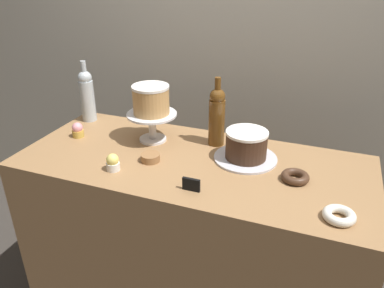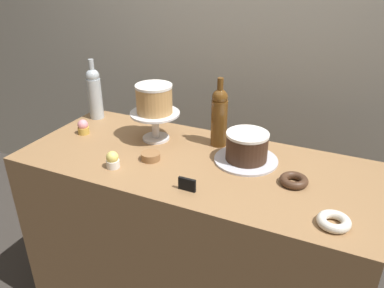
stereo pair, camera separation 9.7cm
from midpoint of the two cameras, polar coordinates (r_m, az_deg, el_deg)
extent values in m
cube|color=#BCB7A8|center=(2.36, 10.82, 15.65)|extent=(6.00, 0.05, 2.60)
cube|color=#997047|center=(1.93, 1.49, -14.55)|extent=(1.54, 0.66, 0.92)
cylinder|color=silver|center=(1.86, -3.95, 0.90)|extent=(0.13, 0.13, 0.01)
cylinder|color=silver|center=(1.83, -4.01, 2.74)|extent=(0.04, 0.04, 0.12)
cylinder|color=silver|center=(1.80, -4.07, 4.60)|extent=(0.24, 0.24, 0.01)
cylinder|color=tan|center=(1.78, -4.14, 6.59)|extent=(0.17, 0.17, 0.12)
cylinder|color=white|center=(1.76, -4.21, 8.66)|extent=(0.17, 0.17, 0.01)
cylinder|color=silver|center=(1.68, 9.75, -2.38)|extent=(0.28, 0.28, 0.01)
cylinder|color=#3D2619|center=(1.65, 9.91, -0.52)|extent=(0.18, 0.18, 0.11)
cylinder|color=white|center=(1.62, 10.08, 1.42)|extent=(0.18, 0.18, 0.01)
cylinder|color=#B2BCC1|center=(2.12, -13.10, 6.65)|extent=(0.08, 0.08, 0.22)
sphere|color=#B2BCC1|center=(2.09, -13.45, 9.94)|extent=(0.07, 0.07, 0.07)
cylinder|color=#B2BCC1|center=(2.07, -13.60, 11.28)|extent=(0.03, 0.03, 0.08)
cylinder|color=#5B3814|center=(1.76, 5.66, 3.13)|extent=(0.08, 0.08, 0.22)
sphere|color=#5B3814|center=(1.72, 5.85, 7.03)|extent=(0.07, 0.07, 0.07)
cylinder|color=#5B3814|center=(1.70, 5.93, 8.64)|extent=(0.03, 0.03, 0.08)
cylinder|color=white|center=(1.62, -10.14, -2.97)|extent=(0.06, 0.06, 0.03)
sphere|color=#EFDB6B|center=(1.61, -10.22, -1.99)|extent=(0.05, 0.05, 0.05)
cylinder|color=gold|center=(1.97, -14.65, 1.98)|extent=(0.06, 0.06, 0.03)
sphere|color=pink|center=(1.96, -14.75, 2.81)|extent=(0.05, 0.05, 0.05)
torus|color=silver|center=(1.38, 22.50, -10.75)|extent=(0.11, 0.11, 0.03)
torus|color=#472D1E|center=(1.55, 16.81, -5.29)|extent=(0.11, 0.11, 0.03)
cylinder|color=olive|center=(1.67, -4.57, -2.20)|extent=(0.08, 0.08, 0.01)
cylinder|color=olive|center=(1.66, -4.59, -1.87)|extent=(0.08, 0.08, 0.01)
cylinder|color=olive|center=(1.66, -4.60, -1.53)|extent=(0.08, 0.08, 0.01)
cube|color=black|center=(1.44, 1.18, -6.14)|extent=(0.07, 0.01, 0.05)
camera|label=1|loc=(0.05, -88.29, 0.85)|focal=35.45mm
camera|label=2|loc=(0.05, 91.71, -0.85)|focal=35.45mm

